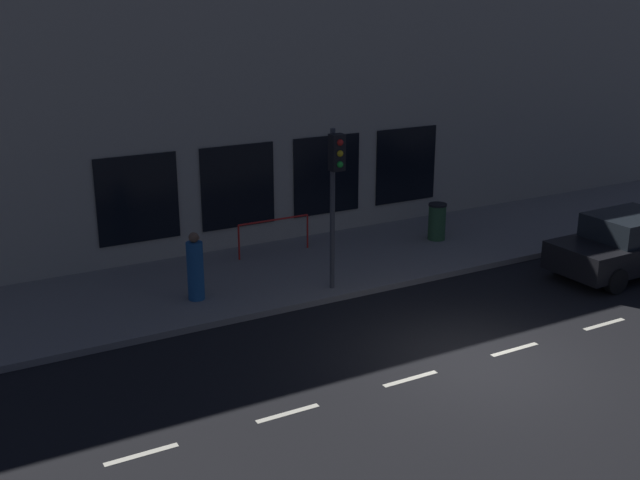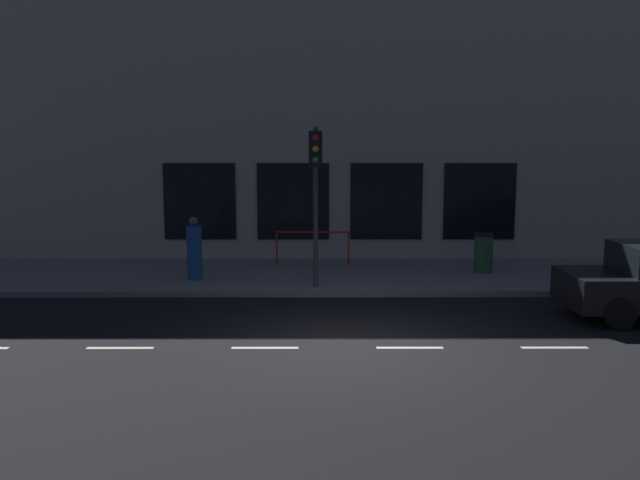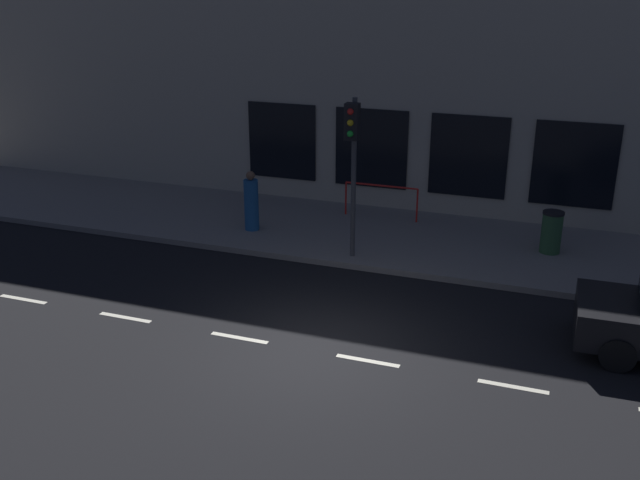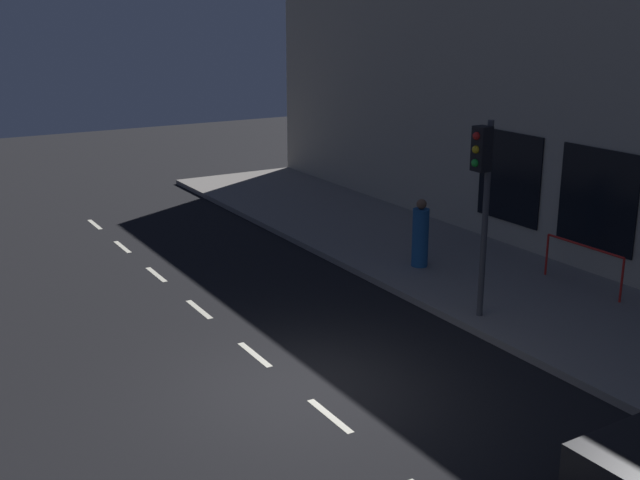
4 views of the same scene
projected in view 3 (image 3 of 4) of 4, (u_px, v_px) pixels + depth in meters
name	position (u px, v px, depth m)	size (l,w,h in m)	color
ground_plane	(317.00, 352.00, 13.49)	(60.00, 60.00, 0.00)	black
sidewalk	(397.00, 238.00, 18.97)	(4.50, 32.00, 0.15)	gray
building_facade	(426.00, 62.00, 19.71)	(0.65, 32.00, 8.70)	#B2A893
lane_centre_line	(368.00, 361.00, 13.17)	(0.12, 27.20, 0.01)	beige
traffic_light	(353.00, 146.00, 16.56)	(0.46, 0.32, 3.86)	#424244
pedestrian_0	(251.00, 203.00, 19.16)	(0.53, 0.53, 1.62)	#1E5189
trash_bin	(551.00, 232.00, 17.67)	(0.52, 0.52, 1.06)	#2D5633
red_railing	(381.00, 193.00, 20.05)	(0.05, 2.11, 0.97)	red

